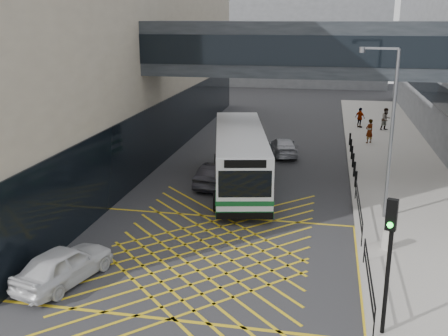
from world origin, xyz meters
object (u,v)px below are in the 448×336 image
Objects in this scene: car_white at (64,264)px; pedestrian_c at (360,118)px; bus at (240,157)px; pedestrian_b at (386,119)px; car_dark at (218,175)px; traffic_light at (389,248)px; street_lamp at (388,124)px; litter_bin at (388,240)px; car_silver at (283,146)px; pedestrian_a at (369,131)px.

car_white is 31.80m from pedestrian_c.
bus is 19.23m from pedestrian_b.
car_dark is 0.99× the size of traffic_light.
street_lamp reaches higher than traffic_light.
pedestrian_c is (-2.05, 0.64, -0.07)m from pedestrian_b.
pedestrian_b is (10.71, 16.87, 0.41)m from car_dark.
traffic_light is at bearing 132.33° from pedestrian_c.
bus reaches higher than pedestrian_b.
car_white is at bearing -121.40° from bus.
street_lamp is 5.47m from litter_bin.
car_white reaches higher than litter_bin.
pedestrian_c is (5.62, 9.90, 0.36)m from car_silver.
car_silver is (3.04, 7.61, -0.02)m from car_dark.
car_white is 20.59m from car_silver.
pedestrian_a is (0.49, 19.01, 0.50)m from litter_bin.
car_silver is at bearing -165.48° from pedestrian_b.
pedestrian_b is 1.08× the size of pedestrian_c.
street_lamp is 20.79m from pedestrian_b.
street_lamp is at bearing 102.97° from traffic_light.
litter_bin is at bearing 100.68° from traffic_light.
pedestrian_b is at bearing -113.21° from car_dark.
car_silver is 15.80m from litter_bin.
pedestrian_a reaches higher than car_silver.
litter_bin is 0.45× the size of pedestrian_a.
pedestrian_a is at bearing -144.01° from pedestrian_b.
car_dark is 10.09m from street_lamp.
traffic_light reaches higher than litter_bin.
car_white is at bearing -134.79° from street_lamp.
car_dark reaches higher than litter_bin.
street_lamp is 21.33m from pedestrian_c.
pedestrian_a is at bearing 44.60° from bus.
traffic_light is 5.37× the size of litter_bin.
pedestrian_b is (2.91, 30.30, -1.88)m from traffic_light.
traffic_light reaches higher than car_white.
bus is 12.97m from car_white.
car_white is 11.22m from traffic_light.
pedestrian_c reaches higher than car_dark.
litter_bin is at bearing -81.59° from street_lamp.
car_silver is 0.53× the size of street_lamp.
pedestrian_c is (11.76, 29.55, 0.30)m from car_white.
car_white is 1.03× the size of traffic_light.
car_dark is 8.19m from car_silver.
pedestrian_b is at bearing 84.89° from litter_bin.
pedestrian_a reaches higher than pedestrian_c.
litter_bin is (11.66, 4.85, -0.14)m from car_white.
pedestrian_b is at bearing 102.12° from traffic_light.
traffic_light reaches higher than pedestrian_c.
street_lamp is 4.63× the size of pedestrian_c.
car_white is 12.44m from car_dark.
car_white is 2.62× the size of pedestrian_c.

